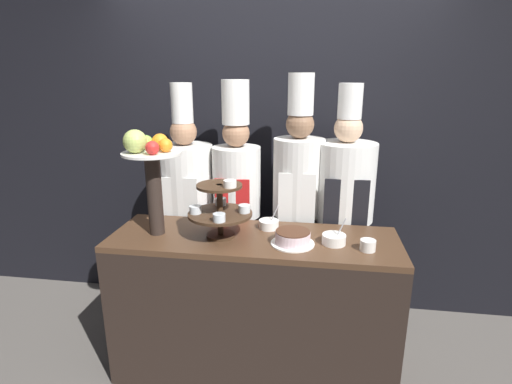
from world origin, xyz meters
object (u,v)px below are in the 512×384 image
object	(u,v)px
serving_bowl_far	(269,224)
fruit_pedestal	(150,164)
chef_center_right	(298,199)
chef_right	(343,207)
chef_center_left	(237,199)
serving_bowl_near	(334,239)
tiered_stand	(220,208)
cake_round	(293,238)
cup_white	(368,245)
chef_left	(187,203)

from	to	relation	value
serving_bowl_far	fruit_pedestal	bearing A→B (deg)	-164.94
chef_center_right	chef_right	size ratio (longest dim) A/B	1.04
chef_center_left	serving_bowl_near	bearing A→B (deg)	-39.38
tiered_stand	cake_round	distance (m)	0.46
serving_bowl_near	serving_bowl_far	distance (m)	0.44
fruit_pedestal	cake_round	xyz separation A→B (m)	(0.84, -0.04, -0.39)
cup_white	chef_center_right	size ratio (longest dim) A/B	0.05
cup_white	chef_left	world-z (taller)	chef_left
serving_bowl_near	chef_center_left	world-z (taller)	chef_center_left
cake_round	chef_left	distance (m)	1.01
serving_bowl_far	serving_bowl_near	bearing A→B (deg)	-24.84
chef_center_left	tiered_stand	bearing A→B (deg)	-89.01
cup_white	chef_center_right	xyz separation A→B (m)	(-0.42, 0.62, 0.06)
fruit_pedestal	chef_center_right	distance (m)	1.06
fruit_pedestal	chef_center_left	world-z (taller)	chef_center_left
serving_bowl_near	serving_bowl_far	bearing A→B (deg)	155.16
serving_bowl_near	cake_round	bearing A→B (deg)	-170.59
cake_round	serving_bowl_far	bearing A→B (deg)	126.24
serving_bowl_far	chef_center_left	distance (m)	0.46
serving_bowl_far	chef_right	world-z (taller)	chef_right
cake_round	chef_center_left	size ratio (longest dim) A/B	0.14
fruit_pedestal	cake_round	bearing A→B (deg)	-2.71
tiered_stand	fruit_pedestal	world-z (taller)	fruit_pedestal
chef_right	cup_white	bearing A→B (deg)	-81.19
chef_center_left	chef_center_right	distance (m)	0.44
chef_left	chef_center_left	distance (m)	0.38
tiered_stand	chef_center_right	bearing A→B (deg)	51.66
chef_center_left	chef_right	world-z (taller)	chef_center_left
tiered_stand	chef_left	distance (m)	0.69
chef_right	cake_round	bearing A→B (deg)	-118.29
fruit_pedestal	cup_white	bearing A→B (deg)	-3.00
cake_round	serving_bowl_near	xyz separation A→B (m)	(0.23, 0.04, -0.01)
cake_round	serving_bowl_far	xyz separation A→B (m)	(-0.16, 0.22, -0.01)
chef_left	tiered_stand	bearing A→B (deg)	-54.54
fruit_pedestal	cake_round	world-z (taller)	fruit_pedestal
tiered_stand	serving_bowl_far	world-z (taller)	tiered_stand
cup_white	chef_right	bearing A→B (deg)	98.81
chef_center_left	chef_center_right	xyz separation A→B (m)	(0.44, -0.00, 0.02)
serving_bowl_far	chef_right	xyz separation A→B (m)	(0.48, 0.37, 0.01)
cake_round	chef_left	bearing A→B (deg)	144.11
cake_round	chef_left	size ratio (longest dim) A/B	0.14
chef_right	tiered_stand	bearing A→B (deg)	-144.06
tiered_stand	chef_right	xyz separation A→B (m)	(0.75, 0.54, -0.14)
chef_left	chef_center_left	world-z (taller)	chef_center_left
chef_center_left	chef_center_right	world-z (taller)	chef_center_right
chef_center_right	tiered_stand	bearing A→B (deg)	-128.34
cake_round	chef_right	bearing A→B (deg)	61.71
serving_bowl_near	chef_center_right	bearing A→B (deg)	113.00
fruit_pedestal	chef_center_right	size ratio (longest dim) A/B	0.34
fruit_pedestal	chef_center_right	bearing A→B (deg)	33.33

